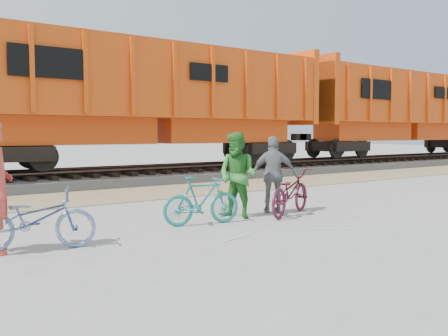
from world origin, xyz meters
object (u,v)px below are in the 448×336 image
(hopper_car_right, at_px, (401,109))
(bicycle_teal, at_px, (202,201))
(person_woman, at_px, (274,175))
(bicycle_blue, at_px, (35,219))
(person_man, at_px, (238,175))
(bicycle_maroon, at_px, (290,192))
(hopper_car_center, at_px, (153,97))

(hopper_car_right, distance_m, bicycle_teal, 20.54)
(person_woman, bearing_deg, bicycle_blue, 40.88)
(bicycle_teal, relative_size, person_woman, 0.92)
(bicycle_blue, distance_m, person_man, 4.12)
(bicycle_maroon, distance_m, person_woman, 0.54)
(hopper_car_center, xyz_separation_m, bicycle_teal, (-3.52, -8.50, -2.55))
(hopper_car_right, xyz_separation_m, bicycle_teal, (-18.52, -8.50, -2.55))
(hopper_car_center, xyz_separation_m, bicycle_blue, (-6.60, -8.72, -2.55))
(bicycle_maroon, bearing_deg, hopper_car_right, -86.85)
(bicycle_blue, bearing_deg, hopper_car_right, -47.06)
(person_woman, bearing_deg, person_man, 39.18)
(bicycle_teal, bearing_deg, person_man, -67.96)
(bicycle_teal, height_order, person_woman, person_woman)
(bicycle_maroon, xyz_separation_m, person_man, (-1.13, 0.33, 0.38))
(bicycle_blue, relative_size, person_man, 1.00)
(hopper_car_right, distance_m, bicycle_maroon, 18.70)
(bicycle_maroon, bearing_deg, hopper_car_center, -33.78)
(hopper_car_right, height_order, person_woman, hopper_car_right)
(person_man, bearing_deg, bicycle_maroon, 52.05)
(bicycle_blue, xyz_separation_m, person_man, (4.08, 0.42, 0.41))
(hopper_car_right, xyz_separation_m, person_man, (-17.52, -8.30, -2.14))
(person_man, bearing_deg, person_woman, 72.21)
(bicycle_maroon, height_order, person_woman, person_woman)
(hopper_car_center, bearing_deg, person_woman, -100.27)
(hopper_car_right, relative_size, bicycle_blue, 8.12)
(hopper_car_right, distance_m, bicycle_blue, 23.43)
(bicycle_teal, xyz_separation_m, person_man, (1.00, 0.20, 0.41))
(hopper_car_center, bearing_deg, hopper_car_right, 0.00)
(hopper_car_center, relative_size, bicycle_blue, 8.12)
(bicycle_teal, relative_size, bicycle_maroon, 0.83)
(person_woman, bearing_deg, bicycle_maroon, 139.44)
(bicycle_blue, distance_m, bicycle_maroon, 5.21)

